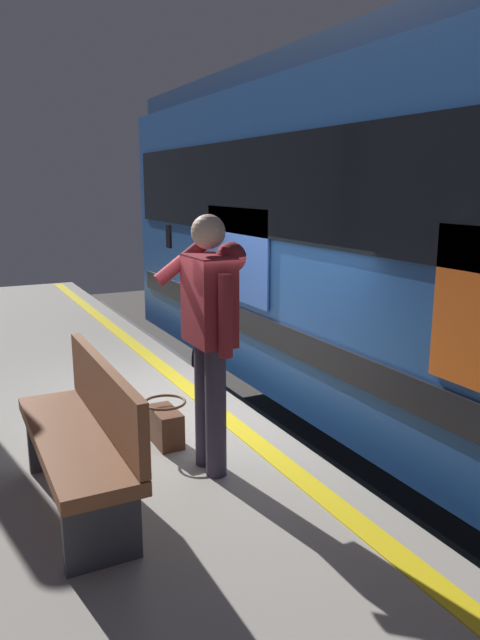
% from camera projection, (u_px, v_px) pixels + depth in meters
% --- Properties ---
extents(ground_plane, '(23.44, 23.44, 0.00)m').
position_uv_depth(ground_plane, '(244.00, 508.00, 5.57)').
color(ground_plane, '#4C4742').
extents(platform, '(15.19, 3.86, 1.04)m').
position_uv_depth(platform, '(22.00, 507.00, 4.61)').
color(platform, '#9E998E').
rests_on(platform, ground).
extents(safety_line, '(14.89, 0.16, 0.01)m').
position_uv_depth(safety_line, '(214.00, 408.00, 5.21)').
color(safety_line, yellow).
rests_on(safety_line, platform).
extents(track_rail_near, '(19.75, 0.08, 0.16)m').
position_uv_depth(track_rail_near, '(341.00, 475.00, 6.04)').
color(track_rail_near, slate).
rests_on(track_rail_near, ground).
extents(track_rail_far, '(19.75, 0.08, 0.16)m').
position_uv_depth(track_rail_far, '(446.00, 448.00, 6.67)').
color(track_rail_far, slate).
rests_on(track_rail_far, ground).
extents(train_carriage, '(9.71, 2.88, 3.95)m').
position_uv_depth(train_carriage, '(474.00, 237.00, 5.12)').
color(train_carriage, '#1E478C').
rests_on(train_carriage, ground).
extents(passenger, '(0.57, 0.55, 1.73)m').
position_uv_depth(passenger, '(210.00, 324.00, 3.90)').
color(passenger, '#383347').
rests_on(passenger, platform).
extents(handbag, '(0.36, 0.32, 0.34)m').
position_uv_depth(handbag, '(165.00, 424.00, 4.49)').
color(handbag, '#59331E').
rests_on(handbag, platform).
extents(bench, '(1.54, 0.44, 0.90)m').
position_uv_depth(bench, '(85.00, 431.00, 3.53)').
color(bench, brown).
rests_on(bench, platform).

